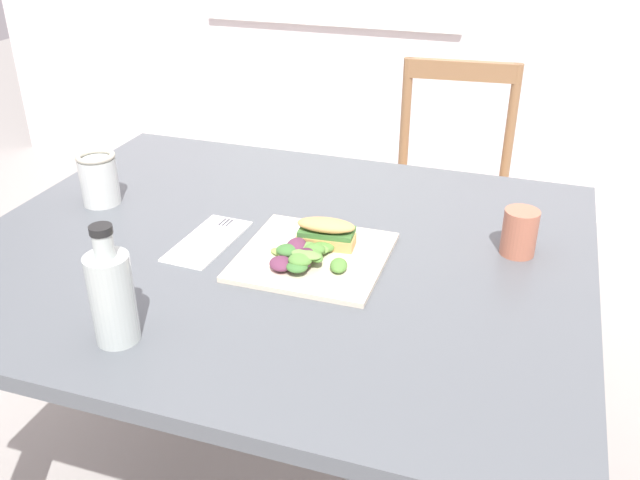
# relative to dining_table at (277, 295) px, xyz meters

# --- Properties ---
(dining_table) EXTENTS (1.21, 1.00, 0.74)m
(dining_table) POSITION_rel_dining_table_xyz_m (0.00, 0.00, 0.00)
(dining_table) COLOR #51565B
(dining_table) RESTS_ON ground
(chair_wooden_far) EXTENTS (0.44, 0.44, 0.87)m
(chair_wooden_far) POSITION_rel_dining_table_xyz_m (0.22, 0.95, -0.17)
(chair_wooden_far) COLOR #8E6642
(chair_wooden_far) RESTS_ON ground
(plate_lunch) EXTENTS (0.27, 0.27, 0.01)m
(plate_lunch) POSITION_rel_dining_table_xyz_m (0.09, -0.03, 0.12)
(plate_lunch) COLOR beige
(plate_lunch) RESTS_ON dining_table
(sandwich_half_front) EXTENTS (0.12, 0.07, 0.06)m
(sandwich_half_front) POSITION_rel_dining_table_xyz_m (0.10, 0.01, 0.16)
(sandwich_half_front) COLOR tan
(sandwich_half_front) RESTS_ON plate_lunch
(salad_mixed_greens) EXTENTS (0.17, 0.15, 0.03)m
(salad_mixed_greens) POSITION_rel_dining_table_xyz_m (0.09, -0.06, 0.15)
(salad_mixed_greens) COLOR #518438
(salad_mixed_greens) RESTS_ON plate_lunch
(napkin_folded) EXTENTS (0.11, 0.21, 0.00)m
(napkin_folded) POSITION_rel_dining_table_xyz_m (-0.13, -0.03, 0.12)
(napkin_folded) COLOR white
(napkin_folded) RESTS_ON dining_table
(fork_on_napkin) EXTENTS (0.03, 0.19, 0.00)m
(fork_on_napkin) POSITION_rel_dining_table_xyz_m (-0.13, -0.01, 0.12)
(fork_on_napkin) COLOR silver
(fork_on_napkin) RESTS_ON napkin_folded
(bottle_cold_brew) EXTENTS (0.07, 0.07, 0.20)m
(bottle_cold_brew) POSITION_rel_dining_table_xyz_m (-0.12, -0.37, 0.19)
(bottle_cold_brew) COLOR #472819
(bottle_cold_brew) RESTS_ON dining_table
(mason_jar_iced_tea) EXTENTS (0.08, 0.08, 0.12)m
(mason_jar_iced_tea) POSITION_rel_dining_table_xyz_m (-0.44, 0.06, 0.17)
(mason_jar_iced_tea) COLOR #C67528
(mason_jar_iced_tea) RESTS_ON dining_table
(cup_extra_side) EXTENTS (0.07, 0.07, 0.09)m
(cup_extra_side) POSITION_rel_dining_table_xyz_m (0.45, 0.12, 0.16)
(cup_extra_side) COLOR #B2664C
(cup_extra_side) RESTS_ON dining_table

